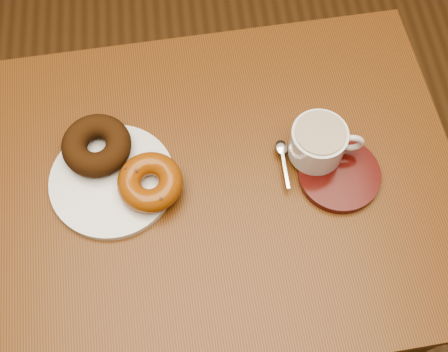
{
  "coord_description": "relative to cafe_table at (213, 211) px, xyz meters",
  "views": [
    {
      "loc": [
        0.03,
        -0.67,
        1.58
      ],
      "look_at": [
        0.07,
        -0.28,
        0.78
      ],
      "focal_mm": 45.0,
      "sensor_mm": 36.0,
      "label": 1
    }
  ],
  "objects": [
    {
      "name": "donut_plate",
      "position": [
        -0.16,
        0.02,
        0.13
      ],
      "size": [
        0.24,
        0.24,
        0.01
      ],
      "primitive_type": "cylinder",
      "rotation": [
        0.0,
        0.0,
        0.21
      ],
      "color": "silver",
      "rests_on": "cafe_table"
    },
    {
      "name": "donut_cinnamon",
      "position": [
        -0.18,
        0.07,
        0.15
      ],
      "size": [
        0.11,
        0.11,
        0.04
      ],
      "primitive_type": "torus",
      "rotation": [
        0.0,
        0.0,
        0.01
      ],
      "color": "#331A0A",
      "rests_on": "donut_plate"
    },
    {
      "name": "donut_caramel",
      "position": [
        -0.1,
        -0.0,
        0.15
      ],
      "size": [
        0.13,
        0.13,
        0.04
      ],
      "rotation": [
        0.0,
        0.0,
        -0.32
      ],
      "color": "#8F470F",
      "rests_on": "donut_plate"
    },
    {
      "name": "cafe_table",
      "position": [
        0.0,
        0.0,
        0.0
      ],
      "size": [
        0.84,
        0.65,
        0.76
      ],
      "rotation": [
        0.0,
        0.0,
        0.06
      ],
      "color": "#5E3514",
      "rests_on": "ground"
    },
    {
      "name": "saucer",
      "position": [
        0.21,
        -0.01,
        0.13
      ],
      "size": [
        0.17,
        0.17,
        0.01
      ],
      "primitive_type": "cylinder",
      "rotation": [
        0.0,
        0.0,
        -0.36
      ],
      "color": "#3D0B08",
      "rests_on": "cafe_table"
    },
    {
      "name": "teaspoon",
      "position": [
        0.12,
        0.04,
        0.14
      ],
      "size": [
        0.02,
        0.09,
        0.01
      ],
      "rotation": [
        0.0,
        0.0,
        0.0
      ],
      "color": "silver",
      "rests_on": "saucer"
    },
    {
      "name": "ground",
      "position": [
        -0.05,
        0.28,
        -0.64
      ],
      "size": [
        6.0,
        6.0,
        0.0
      ],
      "primitive_type": "plane",
      "color": "#54351A",
      "rests_on": "ground"
    },
    {
      "name": "coffee_cup",
      "position": [
        0.18,
        0.03,
        0.17
      ],
      "size": [
        0.12,
        0.09,
        0.06
      ],
      "rotation": [
        0.0,
        0.0,
        -0.15
      ],
      "color": "silver",
      "rests_on": "saucer"
    }
  ]
}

